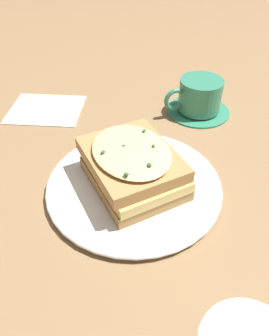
{
  "coord_description": "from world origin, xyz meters",
  "views": [
    {
      "loc": [
        -0.11,
        0.33,
        0.35
      ],
      "look_at": [
        0.02,
        -0.0,
        0.04
      ],
      "focal_mm": 35.0,
      "sensor_mm": 36.0,
      "label": 1
    }
  ],
  "objects": [
    {
      "name": "dinner_plate",
      "position": [
        0.02,
        -0.0,
        0.01
      ],
      "size": [
        0.26,
        0.26,
        0.01
      ],
      "color": "white",
      "rests_on": "ground_plane"
    },
    {
      "name": "sandwich",
      "position": [
        0.03,
        -0.0,
        0.04
      ],
      "size": [
        0.19,
        0.18,
        0.07
      ],
      "rotation": [
        0.0,
        0.0,
        2.42
      ],
      "color": "#B2844C",
      "rests_on": "dinner_plate"
    },
    {
      "name": "ground_plane",
      "position": [
        0.0,
        0.0,
        0.0
      ],
      "size": [
        2.4,
        2.4,
        0.0
      ],
      "primitive_type": "plane",
      "color": "olive"
    },
    {
      "name": "napkin",
      "position": [
        0.27,
        -0.14,
        0.0
      ],
      "size": [
        0.17,
        0.16,
        0.0
      ],
      "primitive_type": "cube",
      "rotation": [
        0.0,
        0.0,
        0.3
      ],
      "color": "silver",
      "rests_on": "ground_plane"
    },
    {
      "name": "teacup_with_saucer",
      "position": [
        -0.02,
        -0.25,
        0.03
      ],
      "size": [
        0.12,
        0.12,
        0.07
      ],
      "rotation": [
        0.0,
        0.0,
        0.72
      ],
      "color": "#338466",
      "rests_on": "ground_plane"
    }
  ]
}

